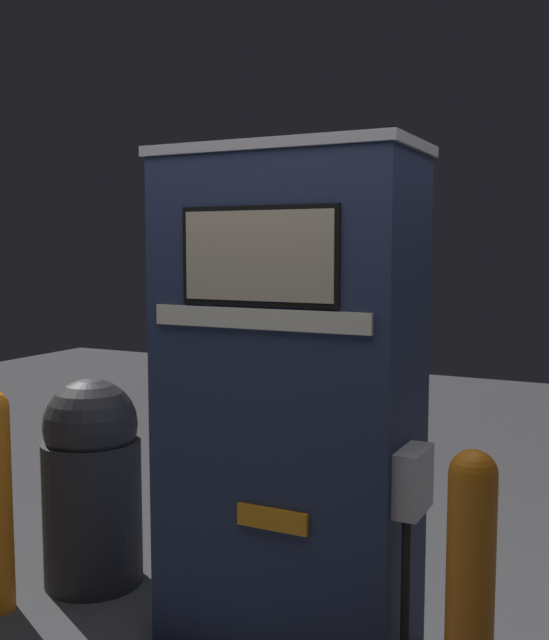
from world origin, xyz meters
The scene contains 3 objects.
gas_pump centered at (0.00, 0.26, 1.02)m, with size 1.12×0.56×2.03m.
safety_bollard centered at (0.84, -0.24, 0.55)m, with size 0.15×0.15×1.05m.
trash_bin centered at (-1.10, 0.34, 0.51)m, with size 0.48×0.48×1.01m.
Camera 1 is at (1.28, -2.43, 1.64)m, focal length 42.00 mm.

